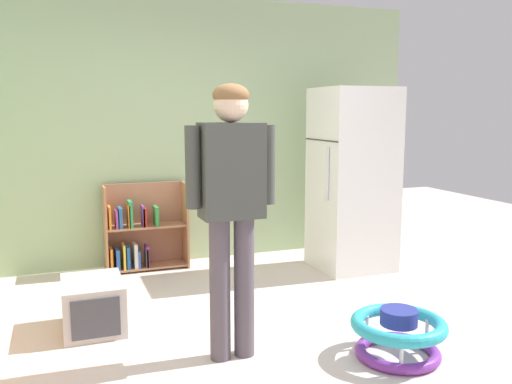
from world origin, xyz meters
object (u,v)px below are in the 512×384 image
object	(u,v)px
baby_walker	(398,334)
pet_carrier	(93,305)
refrigerator	(352,179)
bookshelf	(141,233)
standing_person	(231,196)

from	to	relation	value
baby_walker	pet_carrier	distance (m)	2.12
refrigerator	baby_walker	xyz separation A→B (m)	(-0.75, -1.87, -0.73)
bookshelf	refrigerator	bearing A→B (deg)	-18.80
baby_walker	pet_carrier	size ratio (longest dim) A/B	1.09
refrigerator	standing_person	xyz separation A→B (m)	(-1.73, -1.49, 0.15)
standing_person	bookshelf	bearing A→B (deg)	96.58
bookshelf	standing_person	bearing A→B (deg)	-83.42
refrigerator	bookshelf	distance (m)	2.15
refrigerator	baby_walker	bearing A→B (deg)	-111.80
refrigerator	standing_person	bearing A→B (deg)	-139.29
bookshelf	pet_carrier	xyz separation A→B (m)	(-0.55, -1.39, -0.19)
refrigerator	bookshelf	world-z (taller)	refrigerator
refrigerator	bookshelf	size ratio (longest dim) A/B	2.09
bookshelf	baby_walker	bearing A→B (deg)	-64.18
bookshelf	pet_carrier	bearing A→B (deg)	-111.61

